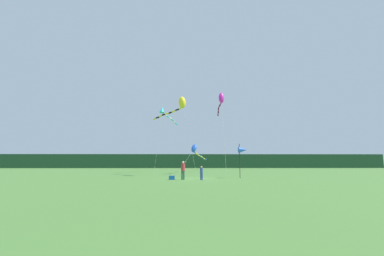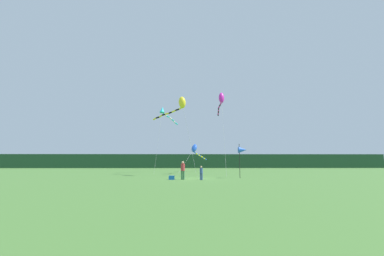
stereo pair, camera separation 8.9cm
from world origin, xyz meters
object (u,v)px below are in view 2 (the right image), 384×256
at_px(kite_yellow, 180,104).
at_px(kite_blue, 195,150).
at_px(cooler_box, 172,178).
at_px(banner_flag_pole, 242,150).
at_px(kite_magenta, 221,100).
at_px(person_child, 201,172).
at_px(kite_cyan, 165,112).
at_px(person_adult, 183,169).

relative_size(kite_yellow, kite_blue, 1.06).
bearing_deg(kite_yellow, cooler_box, -94.43).
xyz_separation_m(banner_flag_pole, kite_blue, (-4.53, 17.07, 0.85)).
bearing_deg(cooler_box, banner_flag_pole, 17.12).
bearing_deg(kite_magenta, person_child, -107.64).
height_order(cooler_box, kite_cyan, kite_cyan).
bearing_deg(banner_flag_pole, kite_magenta, 97.05).
bearing_deg(cooler_box, person_child, -8.69).
bearing_deg(kite_magenta, cooler_box, -120.74).
xyz_separation_m(kite_yellow, kite_blue, (2.40, 12.44, -5.25)).
bearing_deg(person_child, person_adult, 164.03).
xyz_separation_m(person_child, kite_blue, (0.09, 19.81, 3.08)).
distance_m(person_adult, person_child, 1.86).
bearing_deg(kite_yellow, kite_blue, 79.07).
height_order(kite_yellow, kite_blue, kite_yellow).
bearing_deg(kite_yellow, person_adult, -85.49).
xyz_separation_m(kite_yellow, kite_magenta, (5.88, 3.86, 1.60)).
bearing_deg(kite_blue, person_child, -90.26).
height_order(person_child, kite_cyan, kite_cyan).
relative_size(person_adult, banner_flag_pole, 0.48).
xyz_separation_m(person_child, cooler_box, (-2.85, 0.44, -0.53)).
bearing_deg(banner_flag_pole, kite_cyan, 128.47).
bearing_deg(cooler_box, kite_magenta, 59.26).
relative_size(kite_cyan, kite_magenta, 0.87).
height_order(kite_magenta, kite_blue, kite_magenta).
height_order(cooler_box, kite_magenta, kite_magenta).
distance_m(cooler_box, kite_cyan, 17.22).
relative_size(person_child, banner_flag_pole, 0.36).
bearing_deg(kite_blue, cooler_box, -98.63).
distance_m(banner_flag_pole, kite_cyan, 16.71).
bearing_deg(kite_blue, kite_yellow, -100.93).
height_order(person_adult, kite_cyan, kite_cyan).
relative_size(person_child, kite_cyan, 0.13).
relative_size(kite_cyan, kite_yellow, 1.02).
height_order(person_adult, person_child, person_adult).
relative_size(person_child, cooler_box, 2.35).
xyz_separation_m(person_adult, person_child, (1.77, -0.51, -0.26)).
bearing_deg(kite_cyan, person_adult, -77.44).
bearing_deg(kite_yellow, banner_flag_pole, -33.72).
distance_m(kite_yellow, kite_magenta, 7.22).
relative_size(cooler_box, kite_blue, 0.06).
height_order(person_adult, kite_blue, kite_blue).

